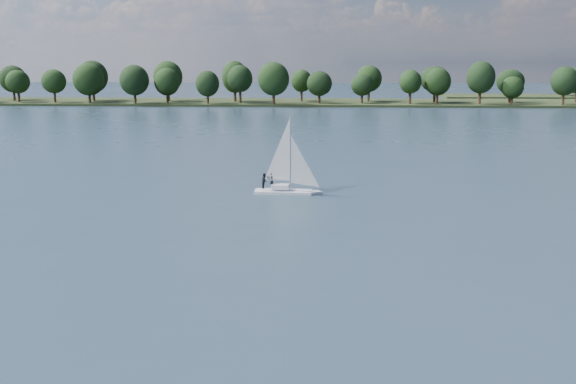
% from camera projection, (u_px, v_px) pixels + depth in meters
% --- Properties ---
extents(ground, '(700.00, 700.00, 0.00)m').
position_uv_depth(ground, '(311.00, 142.00, 116.36)').
color(ground, '#233342').
rests_on(ground, ground).
extents(far_shore, '(660.00, 40.00, 1.50)m').
position_uv_depth(far_shore, '(320.00, 103.00, 225.91)').
color(far_shore, black).
rests_on(far_shore, ground).
extents(sailboat, '(6.73, 2.00, 8.81)m').
position_uv_depth(sailboat, '(284.00, 172.00, 69.80)').
color(sailboat, silver).
rests_on(sailboat, ground).
extents(treeline, '(563.09, 74.25, 18.25)m').
position_uv_depth(treeline, '(321.00, 81.00, 220.65)').
color(treeline, black).
rests_on(treeline, ground).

